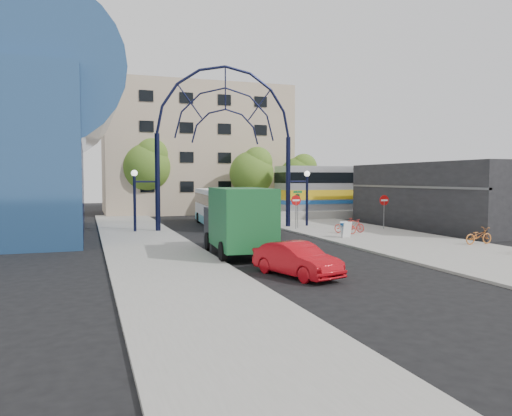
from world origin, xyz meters
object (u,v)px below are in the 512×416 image
object	(u,v)px
red_sedan	(297,260)
tree_north_b	(147,164)
train_car	(394,188)
street_name_sign	(298,201)
black_suv	(257,227)
bike_near_a	(345,227)
bike_near_b	(354,225)
bike_far_a	(479,236)
gateway_arch	(225,114)
do_not_enter_sign	(384,204)
sandwich_board	(346,228)
tree_north_a	(253,171)
city_bus	(217,207)
tree_north_c	(300,174)
stop_sign	(296,203)
green_truck	(238,222)

from	to	relation	value
red_sedan	tree_north_b	bearing A→B (deg)	75.67
red_sedan	train_car	bearing A→B (deg)	32.27
street_name_sign	black_suv	xyz separation A→B (m)	(-4.47, -3.66, -1.48)
bike_near_a	bike_near_b	xyz separation A→B (m)	(1.00, 0.58, 0.01)
street_name_sign	bike_far_a	size ratio (longest dim) A/B	1.54
bike_near_b	bike_far_a	world-z (taller)	bike_far_a
red_sedan	bike_near_b	world-z (taller)	red_sedan
gateway_arch	bike_near_b	size ratio (longest dim) A/B	8.64
do_not_enter_sign	sandwich_board	bearing A→B (deg)	-143.32
do_not_enter_sign	tree_north_a	size ratio (longest dim) A/B	0.35
city_bus	tree_north_b	bearing A→B (deg)	113.17
tree_north_c	do_not_enter_sign	bearing A→B (deg)	-93.58
stop_sign	bike_near_a	world-z (taller)	stop_sign
sandwich_board	tree_north_a	xyz separation A→B (m)	(0.52, 19.95, 3.86)
street_name_sign	tree_north_c	bearing A→B (deg)	65.69
street_name_sign	bike_near_b	bearing A→B (deg)	-58.32
do_not_enter_sign	green_truck	world-z (taller)	green_truck
stop_sign	do_not_enter_sign	distance (m)	6.51
bike_near_a	bike_near_b	world-z (taller)	bike_near_b
black_suv	bike_near_a	size ratio (longest dim) A/B	2.66
city_bus	street_name_sign	bearing A→B (deg)	-37.91
red_sedan	bike_far_a	bearing A→B (deg)	2.10
stop_sign	red_sedan	size ratio (longest dim) A/B	0.62
tree_north_c	bike_near_b	distance (m)	20.19
tree_north_a	bike_near_a	xyz separation A→B (m)	(0.55, -17.93, -4.02)
gateway_arch	train_car	world-z (taller)	gateway_arch
street_name_sign	bike_near_a	size ratio (longest dim) A/B	1.59
do_not_enter_sign	city_bus	bearing A→B (deg)	145.96
tree_north_a	tree_north_c	distance (m)	6.33
train_car	sandwich_board	bearing A→B (deg)	-131.95
do_not_enter_sign	tree_north_c	size ratio (longest dim) A/B	0.38
red_sedan	street_name_sign	bearing A→B (deg)	48.93
tree_north_a	bike_far_a	distance (m)	26.05
sandwich_board	stop_sign	bearing A→B (deg)	97.57
green_truck	tree_north_a	bearing A→B (deg)	73.73
do_not_enter_sign	red_sedan	distance (m)	19.19
gateway_arch	tree_north_b	bearing A→B (deg)	103.68
street_name_sign	red_sedan	xyz separation A→B (m)	(-7.28, -16.58, -1.46)
tree_north_a	bike_near_a	size ratio (longest dim) A/B	3.98
sandwich_board	tree_north_a	distance (m)	20.33
sandwich_board	tree_north_c	distance (m)	23.17
gateway_arch	train_car	distance (m)	22.27
bike_far_a	city_bus	bearing A→B (deg)	30.90
gateway_arch	tree_north_a	world-z (taller)	gateway_arch
green_truck	red_sedan	bearing A→B (deg)	-80.28
sandwich_board	bike_near_a	xyz separation A→B (m)	(1.08, 2.02, -0.16)
city_bus	stop_sign	bearing A→B (deg)	-43.74
black_suv	sandwich_board	bearing A→B (deg)	-11.64
tree_north_b	black_suv	xyz separation A→B (m)	(4.61, -20.99, -4.62)
gateway_arch	black_suv	size ratio (longest dim) A/B	2.91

